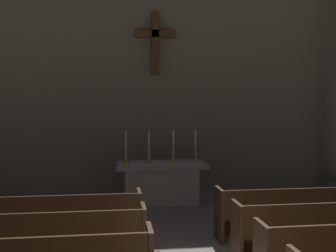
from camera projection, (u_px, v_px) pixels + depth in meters
pew_left_row_3 at (23, 243)px, 5.87m from camera, size 3.52×0.50×0.95m
pew_left_row_4 at (36, 221)px, 6.92m from camera, size 3.52×0.50×0.95m
pew_right_row_4 at (311, 211)px, 7.56m from camera, size 3.52×0.50×0.95m
altar at (161, 182)px, 10.07m from camera, size 2.20×0.90×1.01m
candlestick_outer_left at (126, 153)px, 9.92m from camera, size 0.16×0.16×0.78m
candlestick_inner_left at (149, 152)px, 9.99m from camera, size 0.16×0.16×0.78m
candlestick_inner_right at (173, 152)px, 10.07m from camera, size 0.16×0.16×0.78m
candlestick_outer_right at (195, 151)px, 10.14m from camera, size 0.16×0.16×0.78m
apse_with_cross at (154, 58)px, 11.52m from camera, size 12.24×0.45×7.42m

